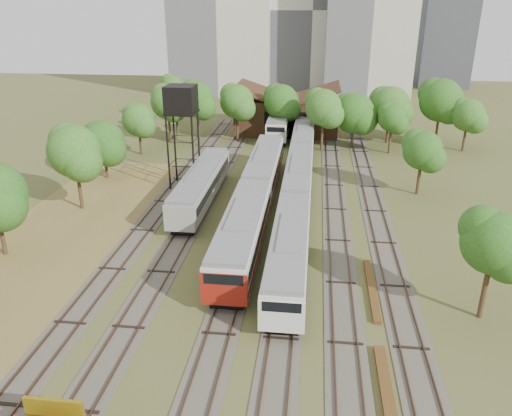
# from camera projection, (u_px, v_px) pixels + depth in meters

# --- Properties ---
(ground) EXTENTS (240.00, 240.00, 0.00)m
(ground) POSITION_uv_depth(u_px,v_px,m) (243.00, 371.00, 28.75)
(ground) COLOR #475123
(ground) RESTS_ON ground
(dry_grass_patch) EXTENTS (14.00, 60.00, 0.04)m
(dry_grass_patch) POSITION_uv_depth(u_px,v_px,m) (25.00, 280.00, 38.05)
(dry_grass_patch) COLOR brown
(dry_grass_patch) RESTS_ON ground
(tracks) EXTENTS (24.60, 80.00, 0.19)m
(tracks) POSITION_uv_depth(u_px,v_px,m) (271.00, 206.00, 51.74)
(tracks) COLOR #4C473D
(tracks) RESTS_ON ground
(railcar_red_set) EXTENTS (3.18, 34.57, 3.93)m
(railcar_red_set) POSITION_uv_depth(u_px,v_px,m) (255.00, 196.00, 48.74)
(railcar_red_set) COLOR black
(railcar_red_set) RESTS_ON ground
(railcar_green_set) EXTENTS (2.92, 52.08, 3.61)m
(railcar_green_set) POSITION_uv_depth(u_px,v_px,m) (298.00, 178.00, 54.20)
(railcar_green_set) COLOR black
(railcar_green_set) RESTS_ON ground
(railcar_rear) EXTENTS (3.08, 16.08, 3.82)m
(railcar_rear) POSITION_uv_depth(u_px,v_px,m) (280.00, 122.00, 78.80)
(railcar_rear) COLOR black
(railcar_rear) RESTS_ON ground
(old_grey_coach) EXTENTS (2.87, 18.00, 3.55)m
(old_grey_coach) POSITION_uv_depth(u_px,v_px,m) (201.00, 185.00, 52.07)
(old_grey_coach) COLOR black
(old_grey_coach) RESTS_ON ground
(water_tower) EXTENTS (3.30, 3.30, 11.41)m
(water_tower) POSITION_uv_depth(u_px,v_px,m) (181.00, 102.00, 54.00)
(water_tower) COLOR black
(water_tower) RESTS_ON ground
(rail_pile_near) EXTENTS (0.66, 9.83, 0.33)m
(rail_pile_near) POSITION_uv_depth(u_px,v_px,m) (389.00, 408.00, 25.89)
(rail_pile_near) COLOR brown
(rail_pile_near) RESTS_ON ground
(rail_pile_far) EXTENTS (0.53, 8.50, 0.28)m
(rail_pile_far) POSITION_uv_depth(u_px,v_px,m) (372.00, 289.00, 36.70)
(rail_pile_far) COLOR brown
(rail_pile_far) RESTS_ON ground
(maintenance_shed) EXTENTS (16.45, 11.55, 7.58)m
(maintenance_shed) POSITION_uv_depth(u_px,v_px,m) (287.00, 113.00, 80.92)
(maintenance_shed) COLOR #362113
(maintenance_shed) RESTS_ON ground
(tree_band_left) EXTENTS (8.41, 75.06, 8.68)m
(tree_band_left) POSITION_uv_depth(u_px,v_px,m) (75.00, 155.00, 50.49)
(tree_band_left) COLOR #382616
(tree_band_left) RESTS_ON ground
(tree_band_far) EXTENTS (47.46, 10.59, 9.63)m
(tree_band_far) POSITION_uv_depth(u_px,v_px,m) (328.00, 105.00, 71.94)
(tree_band_far) COLOR #382616
(tree_band_far) RESTS_ON ground
(tree_band_right) EXTENTS (5.08, 43.46, 7.65)m
(tree_band_right) POSITION_uv_depth(u_px,v_px,m) (427.00, 159.00, 49.64)
(tree_band_right) COLOR #382616
(tree_band_right) RESTS_ON ground
(tower_centre) EXTENTS (20.00, 18.00, 36.00)m
(tower_centre) POSITION_uv_depth(u_px,v_px,m) (313.00, 10.00, 113.36)
(tower_centre) COLOR beige
(tower_centre) RESTS_ON ground
(tower_far_right) EXTENTS (12.00, 12.00, 28.00)m
(tower_far_right) POSITION_uv_depth(u_px,v_px,m) (446.00, 27.00, 120.56)
(tower_far_right) COLOR #3F4046
(tower_far_right) RESTS_ON ground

